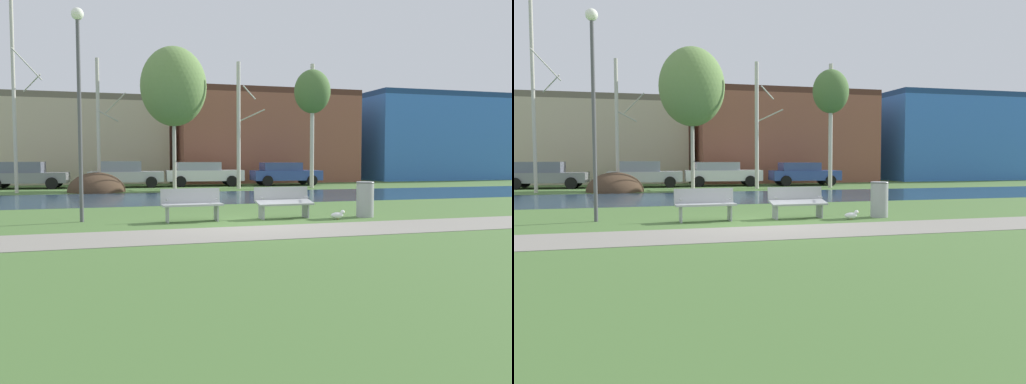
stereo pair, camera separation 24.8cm
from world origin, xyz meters
TOP-DOWN VIEW (x-y plane):
  - ground_plane at (0.00, 10.00)m, footprint 120.00×120.00m
  - paved_path_strip at (0.00, -1.66)m, footprint 60.00×2.17m
  - river_band at (0.00, 9.13)m, footprint 80.00×7.18m
  - soil_mound at (-3.86, 14.15)m, footprint 2.81×3.09m
  - bench_left at (-1.29, 0.84)m, footprint 1.61×0.59m
  - bench_right at (1.29, 0.84)m, footprint 1.61×0.59m
  - trash_bin at (3.64, 0.50)m, footprint 0.52×0.52m
  - seagull at (2.60, 0.10)m, footprint 0.45×0.17m
  - streetlamp at (-4.09, 1.55)m, footprint 0.32×0.32m
  - birch_far_left at (-7.50, 14.24)m, footprint 1.39×2.54m
  - birch_left at (-3.69, 14.87)m, footprint 1.48×2.37m
  - birch_center_left at (0.18, 15.41)m, footprint 3.54×3.54m
  - birch_center at (3.70, 14.94)m, footprint 1.57×2.41m
  - birch_center_right at (7.88, 14.59)m, footprint 2.05×2.05m
  - parked_van_nearest_grey at (-7.68, 18.17)m, footprint 4.41×2.34m
  - parked_sedan_second_silver at (-2.34, 17.97)m, footprint 4.30×2.26m
  - parked_hatch_third_white at (2.25, 18.07)m, footprint 4.69×2.22m
  - parked_wagon_fourth_blue at (7.26, 17.48)m, footprint 4.34×2.31m
  - building_beige_block at (-7.19, 25.04)m, footprint 15.78×6.74m
  - building_brick_low at (7.63, 24.51)m, footprint 12.46×9.09m
  - building_blue_store at (22.94, 24.97)m, footprint 14.36×9.87m

SIDE VIEW (x-z plane):
  - ground_plane at x=0.00m, z-range 0.00..0.00m
  - soil_mound at x=-3.86m, z-range -0.98..0.98m
  - river_band at x=0.00m, z-range 0.00..0.01m
  - paved_path_strip at x=0.00m, z-range 0.00..0.01m
  - seagull at x=2.60m, z-range 0.00..0.26m
  - bench_left at x=-1.29m, z-range 0.04..0.91m
  - bench_right at x=1.29m, z-range 0.04..0.91m
  - trash_bin at x=3.64m, z-range 0.02..1.03m
  - parked_wagon_fourth_blue at x=7.26m, z-range 0.05..1.46m
  - parked_hatch_third_white at x=2.25m, z-range 0.05..1.49m
  - parked_van_nearest_grey at x=-7.68m, z-range 0.04..1.51m
  - parked_sedan_second_silver at x=-2.34m, z-range 0.04..1.54m
  - building_beige_block at x=-7.19m, z-range 0.00..5.82m
  - building_brick_low at x=7.63m, z-range 0.00..6.42m
  - building_blue_store at x=22.94m, z-range 0.00..6.69m
  - birch_left at x=-3.69m, z-range 0.05..6.78m
  - birch_center at x=3.70m, z-range 0.06..7.00m
  - streetlamp at x=-4.09m, z-range 0.91..6.45m
  - birch_far_left at x=-7.50m, z-range 0.05..9.50m
  - birch_center_right at x=7.88m, z-range 1.88..8.85m
  - birch_center_left at x=0.18m, z-range 1.69..9.34m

